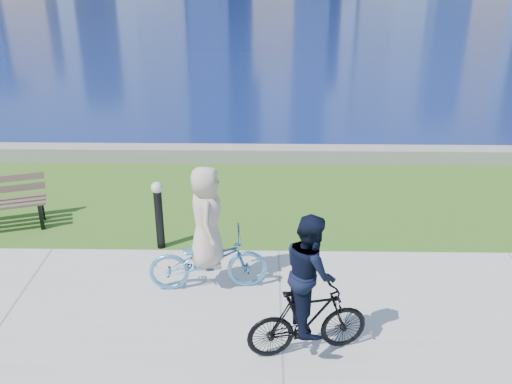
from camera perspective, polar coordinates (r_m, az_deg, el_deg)
ground at (r=8.60m, az=2.47°, el=-11.88°), size 320.00×320.00×0.00m
concrete_path at (r=8.59m, az=2.47°, el=-11.83°), size 80.00×3.50×0.02m
seawall at (r=14.03m, az=1.92°, el=3.82°), size 90.00×0.50×0.35m
bollard_lamp at (r=10.02m, az=-9.71°, el=-1.85°), size 0.20×0.20×1.26m
cyclist_woman at (r=8.74m, az=-4.88°, el=-5.30°), size 0.82×1.89×2.03m
cyclist_man at (r=7.39m, az=5.31°, el=-10.47°), size 0.81×1.67×2.02m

